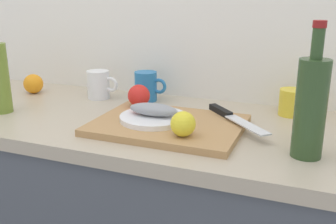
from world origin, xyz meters
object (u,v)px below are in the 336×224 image
object	(u,v)px
fish_fillet	(153,109)
coffee_mug_0	(293,102)
white_plate	(153,118)
wine_bottle	(311,106)
chef_knife	(230,116)
coffee_mug_2	(146,86)
lemon_0	(183,124)
cutting_board	(168,125)
coffee_mug_1	(99,85)

from	to	relation	value
fish_fillet	coffee_mug_0	distance (m)	0.46
white_plate	wine_bottle	bearing A→B (deg)	-8.34
fish_fillet	chef_knife	distance (m)	0.23
coffee_mug_2	lemon_0	bearing A→B (deg)	-52.87
chef_knife	coffee_mug_2	size ratio (longest dim) A/B	1.88
chef_knife	coffee_mug_2	bearing A→B (deg)	-159.02
cutting_board	coffee_mug_2	xyz separation A→B (m)	(-0.19, 0.26, 0.04)
cutting_board	fish_fillet	bearing A→B (deg)	-178.13
cutting_board	coffee_mug_0	size ratio (longest dim) A/B	3.53
cutting_board	fish_fillet	xyz separation A→B (m)	(-0.05, -0.00, 0.04)
fish_fillet	white_plate	bearing A→B (deg)	0.00
fish_fillet	lemon_0	world-z (taller)	lemon_0
fish_fillet	chef_knife	size ratio (longest dim) A/B	0.66
coffee_mug_1	coffee_mug_2	size ratio (longest dim) A/B	1.01
lemon_0	coffee_mug_1	world-z (taller)	coffee_mug_1
white_plate	coffee_mug_2	xyz separation A→B (m)	(-0.14, 0.26, 0.03)
cutting_board	lemon_0	world-z (taller)	lemon_0
white_plate	lemon_0	xyz separation A→B (m)	(0.13, -0.09, 0.03)
coffee_mug_2	cutting_board	bearing A→B (deg)	-54.04
coffee_mug_2	chef_knife	bearing A→B (deg)	-24.65
coffee_mug_2	wine_bottle	bearing A→B (deg)	-29.24
white_plate	wine_bottle	distance (m)	0.45
coffee_mug_0	white_plate	bearing A→B (deg)	-144.25
white_plate	lemon_0	distance (m)	0.16
cutting_board	wine_bottle	world-z (taller)	wine_bottle
cutting_board	coffee_mug_0	xyz separation A→B (m)	(0.33, 0.27, 0.03)
white_plate	coffee_mug_0	world-z (taller)	coffee_mug_0
white_plate	chef_knife	bearing A→B (deg)	25.63
fish_fillet	coffee_mug_0	world-z (taller)	coffee_mug_0
white_plate	coffee_mug_0	xyz separation A→B (m)	(0.37, 0.27, 0.02)
lemon_0	coffee_mug_1	size ratio (longest dim) A/B	0.55
coffee_mug_1	wine_bottle	bearing A→B (deg)	-20.78
fish_fillet	lemon_0	size ratio (longest dim) A/B	2.24
fish_fillet	wine_bottle	distance (m)	0.44
cutting_board	coffee_mug_1	xyz separation A→B (m)	(-0.36, 0.22, 0.04)
fish_fillet	lemon_0	xyz separation A→B (m)	(0.13, -0.09, 0.00)
white_plate	wine_bottle	world-z (taller)	wine_bottle
lemon_0	wine_bottle	world-z (taller)	wine_bottle
cutting_board	fish_fillet	world-z (taller)	fish_fillet
cutting_board	chef_knife	xyz separation A→B (m)	(0.16, 0.10, 0.02)
coffee_mug_1	coffee_mug_0	bearing A→B (deg)	3.87
wine_bottle	coffee_mug_2	xyz separation A→B (m)	(-0.57, 0.32, -0.07)
chef_knife	wine_bottle	xyz separation A→B (m)	(0.23, -0.16, 0.10)
white_plate	wine_bottle	size ratio (longest dim) A/B	0.62
white_plate	chef_knife	xyz separation A→B (m)	(0.21, 0.10, 0.00)
chef_knife	fish_fillet	bearing A→B (deg)	-108.74
lemon_0	coffee_mug_0	world-z (taller)	lemon_0
coffee_mug_0	fish_fillet	bearing A→B (deg)	-144.25
wine_bottle	chef_knife	bearing A→B (deg)	144.50
fish_fillet	coffee_mug_1	distance (m)	0.39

